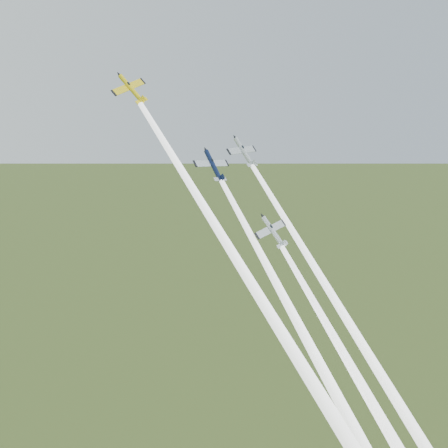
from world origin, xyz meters
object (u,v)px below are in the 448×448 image
plane_yellow (131,89)px  plane_navy (213,165)px  plane_silver_low (273,231)px  plane_silver_right (244,152)px

plane_yellow → plane_navy: size_ratio=0.88×
plane_yellow → plane_silver_low: 35.37m
plane_yellow → plane_silver_right: 27.72m
plane_silver_right → plane_silver_low: plane_silver_right is taller
plane_navy → plane_silver_low: (5.33, -10.87, -11.44)m
plane_silver_right → plane_silver_low: 19.22m
plane_yellow → plane_silver_right: (24.94, -0.30, -12.11)m
plane_silver_right → plane_silver_low: (-4.30, -13.30, -13.19)m
plane_silver_low → plane_silver_right: bearing=63.3°
plane_navy → plane_silver_low: 16.66m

